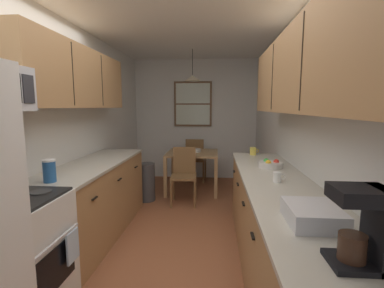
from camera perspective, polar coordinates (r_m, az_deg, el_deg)
The scene contains 24 objects.
ground_plane at distance 3.67m, azimuth -2.45°, elevation -17.23°, with size 12.00×12.00×0.00m, color brown.
wall_left at distance 3.76m, azimuth -23.45°, elevation 2.92°, with size 0.10×9.00×2.55m, color silver.
wall_right at distance 3.44m, azimuth 20.38°, elevation 2.67°, with size 0.10×9.00×2.55m, color silver.
wall_back at distance 5.97m, azimuth 0.74°, elevation 5.11°, with size 4.40×0.10×2.55m, color silver.
ceiling_slab at distance 3.49m, azimuth -2.72°, elevation 25.09°, with size 4.40×9.00×0.08m, color white.
stove_range at distance 2.47m, azimuth -33.21°, elevation -19.46°, with size 0.66×0.65×1.10m.
counter_left at distance 3.55m, azimuth -19.54°, elevation -10.74°, with size 0.64×2.05×0.90m.
upper_cabinets_left at distance 3.41m, azimuth -23.19°, elevation 12.57°, with size 0.33×2.13×0.67m.
counter_right at distance 2.66m, azimuth 17.53°, elevation -17.04°, with size 0.64×3.09×0.90m.
upper_cabinets_right at distance 2.43m, azimuth 22.49°, elevation 13.90°, with size 0.33×2.77×0.67m.
dining_table at distance 5.03m, azimuth 0.10°, elevation -2.90°, with size 0.92×0.90×0.73m.
dining_chair_near at distance 4.42m, azimuth -1.69°, elevation -5.98°, with size 0.42×0.42×0.90m.
dining_chair_far at distance 5.69m, azimuth 0.72°, elevation -2.88°, with size 0.43×0.43×0.90m.
pendant_light at distance 4.97m, azimuth 0.10°, elevation 13.60°, with size 0.28×0.28×0.54m.
back_window at distance 5.90m, azimuth 0.18°, elevation 8.34°, with size 0.80×0.05×0.95m.
trash_bin at distance 4.64m, azimuth -9.51°, elevation -7.82°, with size 0.29×0.29×0.63m, color #3F3F42.
storage_canister at distance 2.68m, azimuth -27.62°, elevation -4.98°, with size 0.11×0.11×0.20m.
dish_towel at distance 2.40m, azimuth -23.65°, elevation -18.92°, with size 0.02×0.16×0.24m, color silver.
coffee_maker at distance 1.35m, azimuth 32.72°, elevation -14.15°, with size 0.22×0.18×0.33m.
mug_by_coffeemaker at distance 3.81m, azimuth 12.64°, elevation -1.46°, with size 0.12×0.09×0.10m.
mug_spare at distance 2.50m, azimuth 17.39°, elevation -6.61°, with size 0.11×0.07×0.09m.
fruit_bowl at distance 3.07m, azimuth 16.08°, elevation -4.07°, with size 0.26×0.26×0.09m.
dish_rack at distance 1.72m, azimuth 23.85°, elevation -13.33°, with size 0.28×0.34×0.10m, color silver.
table_serving_bowl at distance 5.02m, azimuth 0.78°, elevation -1.34°, with size 0.19×0.19×0.06m, color silver.
Camera 1 is at (0.43, -2.30, 1.55)m, focal length 25.55 mm.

